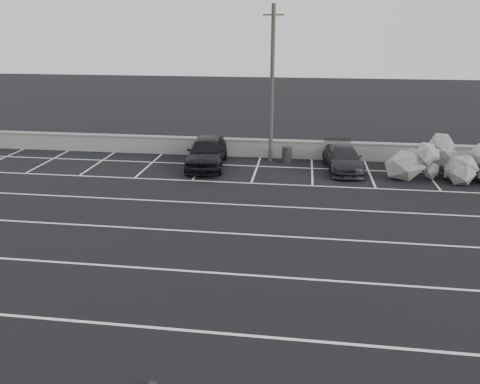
# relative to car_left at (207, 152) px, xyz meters

# --- Properties ---
(ground) EXTENTS (120.00, 120.00, 0.00)m
(ground) POSITION_rel_car_left_xyz_m (1.76, -11.62, -0.83)
(ground) COLOR black
(ground) RESTS_ON ground
(seawall) EXTENTS (50.00, 0.45, 1.06)m
(seawall) POSITION_rel_car_left_xyz_m (1.76, 2.38, -0.28)
(seawall) COLOR gray
(seawall) RESTS_ON ground
(stall_lines) EXTENTS (36.00, 20.05, 0.01)m
(stall_lines) POSITION_rel_car_left_xyz_m (1.67, -7.21, -0.83)
(stall_lines) COLOR silver
(stall_lines) RESTS_ON ground
(car_left) EXTENTS (2.31, 5.01, 1.66)m
(car_left) POSITION_rel_car_left_xyz_m (0.00, 0.00, 0.00)
(car_left) COLOR black
(car_left) RESTS_ON ground
(car_right) EXTENTS (2.23, 4.55, 1.27)m
(car_right) POSITION_rel_car_left_xyz_m (7.38, 0.34, -0.19)
(car_right) COLOR #222227
(car_right) RESTS_ON ground
(utility_pole) EXTENTS (1.13, 0.23, 8.44)m
(utility_pole) POSITION_rel_car_left_xyz_m (3.39, 1.58, 3.44)
(utility_pole) COLOR #4C4238
(utility_pole) RESTS_ON ground
(trash_bin) EXTENTS (0.72, 0.72, 0.93)m
(trash_bin) POSITION_rel_car_left_xyz_m (4.34, 1.34, -0.36)
(trash_bin) COLOR #27282A
(trash_bin) RESTS_ON ground
(riprap_pile) EXTENTS (5.93, 3.86, 1.46)m
(riprap_pile) POSITION_rel_car_left_xyz_m (12.49, -0.64, -0.27)
(riprap_pile) COLOR gray
(riprap_pile) RESTS_ON ground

